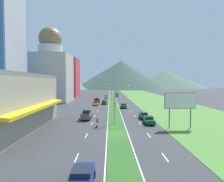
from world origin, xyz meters
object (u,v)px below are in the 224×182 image
at_px(car_4, 149,120).
at_px(car_6, 106,97).
at_px(car_8, 117,94).
at_px(pickup_truck_0, 97,101).
at_px(car_1, 117,95).
at_px(car_3, 98,100).
at_px(billboard_roadside, 180,102).
at_px(car_0, 104,102).
at_px(car_2, 96,103).
at_px(street_lamp_mid, 114,93).
at_px(motorcycle_rider, 97,123).
at_px(car_9, 144,116).
at_px(car_7, 124,106).
at_px(pickup_truck_1, 86,115).
at_px(car_5, 82,176).
at_px(street_lamp_far, 112,88).
at_px(street_lamp_near, 116,100).

distance_m(car_4, car_6, 68.72).
height_order(car_8, pickup_truck_0, pickup_truck_0).
xyz_separation_m(car_1, car_3, (-9.97, -34.27, -0.05)).
bearing_deg(pickup_truck_0, billboard_roadside, -158.01).
distance_m(car_0, car_2, 5.01).
bearing_deg(street_lamp_mid, car_0, 114.42).
xyz_separation_m(street_lamp_mid, billboard_roadside, (11.72, -33.23, 0.14)).
bearing_deg(motorcycle_rider, car_1, -4.65).
bearing_deg(street_lamp_mid, car_9, -74.30).
distance_m(car_7, motorcycle_rider, 29.25).
xyz_separation_m(car_3, car_4, (13.65, -47.66, 0.08)).
height_order(car_8, motorcycle_rider, motorcycle_rider).
xyz_separation_m(car_9, pickup_truck_1, (-13.66, -0.26, 0.22)).
distance_m(car_1, car_8, 7.32).
height_order(car_1, car_8, car_8).
xyz_separation_m(car_2, car_5, (3.02, -58.50, 0.04)).
bearing_deg(motorcycle_rider, pickup_truck_0, 3.88).
distance_m(street_lamp_far, car_0, 21.61).
height_order(car_5, car_9, car_5).
bearing_deg(car_9, car_5, -18.77).
relative_size(car_2, car_3, 1.03).
xyz_separation_m(street_lamp_far, car_8, (3.33, 30.72, -5.12)).
bearing_deg(street_lamp_near, street_lamp_far, 90.15).
relative_size(car_1, car_4, 1.02).
bearing_deg(pickup_truck_1, car_6, -3.19).
bearing_deg(car_1, car_7, 0.15).
bearing_deg(street_lamp_far, car_2, -104.76).
xyz_separation_m(car_7, car_8, (-0.11, 63.71, 0.02)).
relative_size(car_4, motorcycle_rider, 2.18).
height_order(car_1, pickup_truck_0, pickup_truck_0).
bearing_deg(billboard_roadside, car_3, 110.01).
xyz_separation_m(car_0, car_1, (6.76, 44.10, -0.03)).
distance_m(street_lamp_near, car_1, 81.91).
bearing_deg(car_1, car_0, -8.72).
xyz_separation_m(billboard_roadside, motorcycle_rider, (-15.69, 1.02, -4.22)).
distance_m(car_8, pickup_truck_1, 84.11).
bearing_deg(motorcycle_rider, car_6, -0.28).
relative_size(billboard_roadside, car_0, 1.58).
bearing_deg(car_7, car_3, -155.41).
bearing_deg(street_lamp_near, car_6, 92.88).
distance_m(street_lamp_near, billboard_roadside, 12.60).
distance_m(street_lamp_near, street_lamp_mid, 29.18).
bearing_deg(pickup_truck_0, car_2, -178.83).
xyz_separation_m(billboard_roadside, car_1, (-8.80, 85.80, -4.19)).
height_order(billboard_roadside, car_5, billboard_roadside).
relative_size(street_lamp_mid, car_7, 2.02).
xyz_separation_m(street_lamp_mid, pickup_truck_0, (-7.06, 13.25, -3.84)).
xyz_separation_m(street_lamp_near, street_lamp_far, (-0.16, 58.35, 1.01)).
bearing_deg(car_2, street_lamp_far, -14.76).
bearing_deg(car_8, pickup_truck_0, -12.12).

